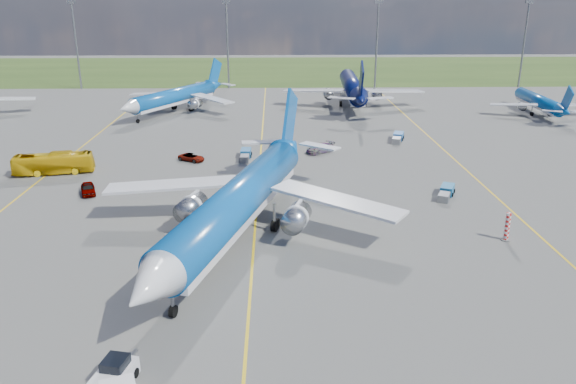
{
  "coord_description": "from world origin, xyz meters",
  "views": [
    {
      "loc": [
        2.11,
        -44.46,
        23.88
      ],
      "look_at": [
        3.6,
        12.22,
        4.0
      ],
      "focal_mm": 35.0,
      "sensor_mm": 36.0,
      "label": 1
    }
  ],
  "objects_px": {
    "baggage_tug_w": "(446,192)",
    "bg_jet_n": "(352,104)",
    "bg_jet_ne": "(537,114)",
    "service_car_b": "(192,157)",
    "bg_jet_nnw": "(176,112)",
    "service_car_a": "(88,189)",
    "apron_bus": "(54,163)",
    "baggage_tug_e": "(398,138)",
    "baggage_tug_c": "(245,155)",
    "warning_post": "(507,227)",
    "main_airliner": "(240,239)",
    "pushback_tug": "(113,377)",
    "service_car_c": "(320,148)"
  },
  "relations": [
    {
      "from": "warning_post",
      "to": "bg_jet_n",
      "type": "xyz_separation_m",
      "value": [
        -5.61,
        77.35,
        -1.5
      ]
    },
    {
      "from": "pushback_tug",
      "to": "service_car_b",
      "type": "bearing_deg",
      "value": 104.86
    },
    {
      "from": "bg_jet_n",
      "to": "baggage_tug_c",
      "type": "xyz_separation_m",
      "value": [
        -22.69,
        -45.7,
        0.56
      ]
    },
    {
      "from": "apron_bus",
      "to": "pushback_tug",
      "type": "bearing_deg",
      "value": -167.22
    },
    {
      "from": "main_airliner",
      "to": "baggage_tug_w",
      "type": "distance_m",
      "value": 28.07
    },
    {
      "from": "apron_bus",
      "to": "warning_post",
      "type": "bearing_deg",
      "value": -125.1
    },
    {
      "from": "bg_jet_ne",
      "to": "apron_bus",
      "type": "distance_m",
      "value": 96.27
    },
    {
      "from": "bg_jet_ne",
      "to": "baggage_tug_e",
      "type": "relative_size",
      "value": 5.23
    },
    {
      "from": "service_car_a",
      "to": "baggage_tug_e",
      "type": "bearing_deg",
      "value": 10.41
    },
    {
      "from": "apron_bus",
      "to": "baggage_tug_w",
      "type": "relative_size",
      "value": 2.06
    },
    {
      "from": "bg_jet_ne",
      "to": "apron_bus",
      "type": "relative_size",
      "value": 2.73
    },
    {
      "from": "apron_bus",
      "to": "service_car_c",
      "type": "xyz_separation_m",
      "value": [
        38.59,
        10.36,
        -0.77
      ]
    },
    {
      "from": "apron_bus",
      "to": "service_car_a",
      "type": "xyz_separation_m",
      "value": [
        7.45,
        -8.81,
        -0.81
      ]
    },
    {
      "from": "bg_jet_nnw",
      "to": "apron_bus",
      "type": "height_order",
      "value": "bg_jet_nnw"
    },
    {
      "from": "baggage_tug_w",
      "to": "service_car_a",
      "type": "bearing_deg",
      "value": -157.94
    },
    {
      "from": "bg_jet_ne",
      "to": "warning_post",
      "type": "bearing_deg",
      "value": 66.58
    },
    {
      "from": "pushback_tug",
      "to": "baggage_tug_e",
      "type": "bearing_deg",
      "value": 76.05
    },
    {
      "from": "warning_post",
      "to": "service_car_b",
      "type": "xyz_separation_m",
      "value": [
        -36.44,
        30.34,
        -0.92
      ]
    },
    {
      "from": "bg_jet_nnw",
      "to": "main_airliner",
      "type": "xyz_separation_m",
      "value": [
        17.59,
        -67.65,
        0.0
      ]
    },
    {
      "from": "bg_jet_ne",
      "to": "pushback_tug",
      "type": "xyz_separation_m",
      "value": [
        -66.74,
        -86.81,
        0.73
      ]
    },
    {
      "from": "baggage_tug_w",
      "to": "bg_jet_n",
      "type": "bearing_deg",
      "value": 117.75
    },
    {
      "from": "bg_jet_ne",
      "to": "baggage_tug_w",
      "type": "height_order",
      "value": "bg_jet_ne"
    },
    {
      "from": "warning_post",
      "to": "apron_bus",
      "type": "distance_m",
      "value": 60.18
    },
    {
      "from": "bg_jet_nnw",
      "to": "bg_jet_ne",
      "type": "xyz_separation_m",
      "value": [
        77.46,
        -4.02,
        0.0
      ]
    },
    {
      "from": "bg_jet_nnw",
      "to": "service_car_a",
      "type": "height_order",
      "value": "bg_jet_nnw"
    },
    {
      "from": "apron_bus",
      "to": "service_car_a",
      "type": "distance_m",
      "value": 11.56
    },
    {
      "from": "warning_post",
      "to": "baggage_tug_c",
      "type": "xyz_separation_m",
      "value": [
        -28.29,
        31.66,
        -0.94
      ]
    },
    {
      "from": "baggage_tug_c",
      "to": "service_car_c",
      "type": "bearing_deg",
      "value": 16.13
    },
    {
      "from": "warning_post",
      "to": "pushback_tug",
      "type": "bearing_deg",
      "value": -147.23
    },
    {
      "from": "apron_bus",
      "to": "baggage_tug_e",
      "type": "xyz_separation_m",
      "value": [
        52.7,
        17.7,
        -0.94
      ]
    },
    {
      "from": "main_airliner",
      "to": "service_car_b",
      "type": "bearing_deg",
      "value": 123.56
    },
    {
      "from": "bg_jet_nnw",
      "to": "service_car_b",
      "type": "distance_m",
      "value": 39.34
    },
    {
      "from": "bg_jet_n",
      "to": "main_airliner",
      "type": "height_order",
      "value": "main_airliner"
    },
    {
      "from": "service_car_b",
      "to": "warning_post",
      "type": "bearing_deg",
      "value": -99.38
    },
    {
      "from": "warning_post",
      "to": "service_car_c",
      "type": "bearing_deg",
      "value": 115.31
    },
    {
      "from": "bg_jet_n",
      "to": "service_car_a",
      "type": "bearing_deg",
      "value": 58.76
    },
    {
      "from": "service_car_a",
      "to": "service_car_b",
      "type": "height_order",
      "value": "service_car_a"
    },
    {
      "from": "warning_post",
      "to": "pushback_tug",
      "type": "distance_m",
      "value": 40.85
    },
    {
      "from": "baggage_tug_e",
      "to": "warning_post",
      "type": "bearing_deg",
      "value": -68.57
    },
    {
      "from": "main_airliner",
      "to": "bg_jet_ne",
      "type": "bearing_deg",
      "value": 63.26
    },
    {
      "from": "service_car_a",
      "to": "baggage_tug_e",
      "type": "distance_m",
      "value": 52.45
    },
    {
      "from": "bg_jet_n",
      "to": "service_car_a",
      "type": "relative_size",
      "value": 10.71
    },
    {
      "from": "pushback_tug",
      "to": "apron_bus",
      "type": "bearing_deg",
      "value": 126.54
    },
    {
      "from": "service_car_a",
      "to": "service_car_c",
      "type": "height_order",
      "value": "service_car_c"
    },
    {
      "from": "bg_jet_ne",
      "to": "service_car_b",
      "type": "bearing_deg",
      "value": 29.71
    },
    {
      "from": "warning_post",
      "to": "service_car_a",
      "type": "height_order",
      "value": "warning_post"
    },
    {
      "from": "bg_jet_nnw",
      "to": "service_car_a",
      "type": "distance_m",
      "value": 53.21
    },
    {
      "from": "bg_jet_nnw",
      "to": "baggage_tug_e",
      "type": "height_order",
      "value": "bg_jet_nnw"
    },
    {
      "from": "apron_bus",
      "to": "service_car_a",
      "type": "bearing_deg",
      "value": -150.98
    },
    {
      "from": "service_car_c",
      "to": "service_car_a",
      "type": "bearing_deg",
      "value": -98.43
    }
  ]
}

